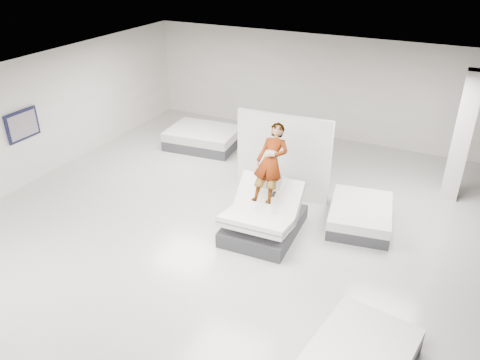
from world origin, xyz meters
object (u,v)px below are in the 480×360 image
(person, at_px, (270,176))
(wall_poster, at_px, (23,125))
(flat_bed_left_far, at_px, (203,138))
(hero_bed, at_px, (264,218))
(divider_panel, at_px, (283,156))
(column, at_px, (462,138))
(flat_bed_right_far, at_px, (360,215))
(remote, at_px, (274,194))
(flat_bed_right_near, at_px, (359,359))

(person, distance_m, wall_poster, 6.46)
(flat_bed_left_far, xyz_separation_m, wall_poster, (-2.85, -3.99, 1.32))
(hero_bed, bearing_deg, wall_poster, -175.72)
(person, relative_size, divider_panel, 0.75)
(divider_panel, xyz_separation_m, flat_bed_left_far, (-3.29, 1.77, -0.78))
(hero_bed, xyz_separation_m, column, (3.52, 3.52, 1.23))
(hero_bed, relative_size, column, 0.62)
(flat_bed_right_far, relative_size, column, 0.61)
(person, bearing_deg, hero_bed, -90.00)
(remote, distance_m, flat_bed_left_far, 5.23)
(column, bearing_deg, remote, -133.02)
(remote, xyz_separation_m, flat_bed_right_far, (1.60, 1.28, -0.79))
(flat_bed_right_far, height_order, wall_poster, wall_poster)
(flat_bed_right_far, distance_m, wall_poster, 8.53)
(person, distance_m, flat_bed_left_far, 4.87)
(flat_bed_right_near, bearing_deg, remote, 132.89)
(hero_bed, xyz_separation_m, wall_poster, (-6.42, -0.48, 1.23))
(hero_bed, distance_m, wall_poster, 6.55)
(divider_panel, height_order, flat_bed_right_near, divider_panel)
(divider_panel, bearing_deg, hero_bed, -83.93)
(person, distance_m, remote, 0.47)
(person, bearing_deg, wall_poster, -175.37)
(person, xyz_separation_m, wall_poster, (-6.40, -0.81, 0.35))
(remote, distance_m, flat_bed_right_near, 3.82)
(person, xyz_separation_m, column, (3.53, 3.19, 0.35))
(hero_bed, distance_m, flat_bed_right_near, 3.90)
(flat_bed_right_far, height_order, flat_bed_left_far, flat_bed_left_far)
(hero_bed, relative_size, flat_bed_right_near, 0.99)
(person, relative_size, remote, 12.50)
(person, bearing_deg, flat_bed_right_near, -50.49)
(remote, height_order, flat_bed_right_far, remote)
(flat_bed_right_near, xyz_separation_m, wall_poster, (-9.18, 2.27, 1.35))
(hero_bed, distance_m, flat_bed_right_far, 2.22)
(hero_bed, xyz_separation_m, flat_bed_right_far, (1.82, 1.27, -0.13))
(hero_bed, relative_size, flat_bed_right_far, 1.01)
(flat_bed_right_near, bearing_deg, wall_poster, 166.11)
(flat_bed_right_far, relative_size, flat_bed_left_far, 0.88)
(person, relative_size, wall_poster, 1.84)
(hero_bed, distance_m, flat_bed_left_far, 5.01)
(person, xyz_separation_m, remote, (0.24, -0.34, -0.22))
(person, bearing_deg, divider_panel, 97.91)
(flat_bed_right_far, bearing_deg, hero_bed, -145.07)
(hero_bed, relative_size, person, 1.12)
(wall_poster, bearing_deg, column, 21.93)
(wall_poster, bearing_deg, divider_panel, 19.94)
(divider_panel, relative_size, flat_bed_right_near, 1.19)
(remote, relative_size, wall_poster, 0.15)
(flat_bed_right_near, relative_size, column, 0.62)
(remote, xyz_separation_m, flat_bed_right_near, (2.55, -2.74, -0.79))
(hero_bed, height_order, flat_bed_left_far, hero_bed)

